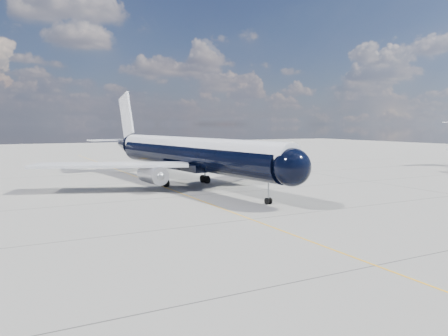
{
  "coord_description": "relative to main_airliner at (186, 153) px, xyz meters",
  "views": [
    {
      "loc": [
        -20.65,
        -24.06,
        8.78
      ],
      "look_at": [
        1.4,
        18.12,
        4.0
      ],
      "focal_mm": 35.0,
      "sensor_mm": 36.0,
      "label": 1
    }
  ],
  "objects": [
    {
      "name": "main_airliner",
      "position": [
        0.0,
        0.0,
        0.0
      ],
      "size": [
        42.05,
        51.46,
        14.87
      ],
      "rotation": [
        0.0,
        0.0,
        0.11
      ],
      "color": "black",
      "rests_on": "ground"
    },
    {
      "name": "taxiway_centerline",
      "position": [
        -3.59,
        -9.32,
        -4.61
      ],
      "size": [
        0.16,
        160.0,
        0.01
      ],
      "primitive_type": "cube",
      "color": "#FFB00D",
      "rests_on": "ground"
    },
    {
      "name": "ground",
      "position": [
        -3.59,
        -4.32,
        -4.61
      ],
      "size": [
        320.0,
        320.0,
        0.0
      ],
      "primitive_type": "plane",
      "color": "#99978E",
      "rests_on": "ground"
    }
  ]
}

